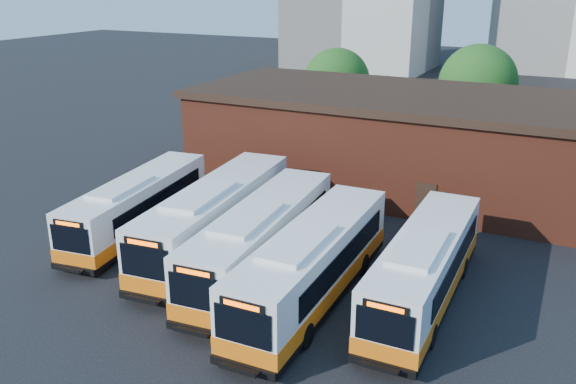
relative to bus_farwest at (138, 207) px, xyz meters
The scene contains 10 objects.
ground 12.27m from the bus_farwest, 26.22° to the right, with size 220.00×220.00×0.00m, color black.
bus_farwest is the anchor object (origin of this frame).
bus_west 5.17m from the bus_farwest, ahead, with size 4.07×13.76×3.70m.
bus_midwest 8.68m from the bus_farwest, ahead, with size 3.74×13.26×3.57m.
bus_mideast 12.11m from the bus_farwest, 12.42° to the right, with size 2.97×13.04×3.53m.
bus_east 16.27m from the bus_farwest, ahead, with size 2.75×12.37×3.35m.
transit_worker 13.53m from the bus_farwest, 29.56° to the right, with size 0.72×0.47×1.98m, color #121634.
depot_building 18.34m from the bus_farwest, 53.22° to the left, with size 28.60×12.60×6.40m.
tree_west 26.82m from the bus_farwest, 88.00° to the left, with size 6.00×6.00×7.65m.
tree_mid 31.61m from the bus_farwest, 65.69° to the left, with size 6.56×6.56×8.36m.
Camera 1 is at (10.66, -19.15, 13.62)m, focal length 38.00 mm.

